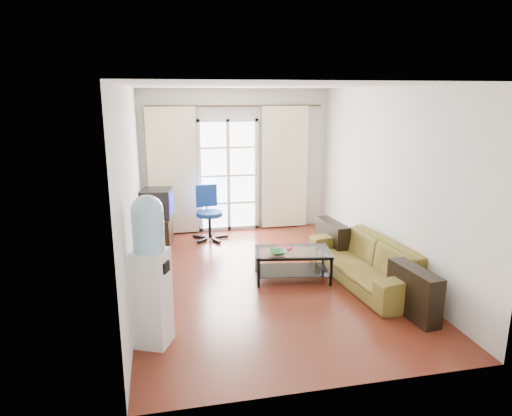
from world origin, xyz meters
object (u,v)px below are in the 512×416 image
Objects in this scene: sofa at (366,262)px; water_cooler at (151,269)px; crt_tv at (156,203)px; tv_stand at (157,232)px; task_chair at (209,224)px; coffee_table at (292,261)px.

water_cooler is at bearing -76.30° from sofa.
sofa is at bearing -27.70° from crt_tv.
tv_stand is 0.74× the size of task_chair.
coffee_table is at bearing -72.33° from task_chair.
sofa is at bearing -18.62° from coffee_table.
task_chair is (0.94, 0.25, -0.49)m from crt_tv.
crt_tv reaches higher than sofa.
water_cooler is (-0.05, -3.24, 0.59)m from tv_stand.
sofa is at bearing 43.47° from water_cooler.
tv_stand is at bearing -76.18° from crt_tv.
task_chair is 3.67m from water_cooler.
crt_tv is at bearing -171.88° from task_chair.
crt_tv is at bearing 101.13° from tv_stand.
sofa is at bearing -58.21° from task_chair.
water_cooler reaches higher than coffee_table.
coffee_table is at bearing 59.20° from water_cooler.
task_chair is (-0.95, 2.11, 0.01)m from coffee_table.
sofa is 2.20× the size of task_chair.
water_cooler reaches higher than sofa.
crt_tv is 3.24m from water_cooler.
crt_tv is 0.37× the size of water_cooler.
water_cooler is (-0.98, -3.49, 0.56)m from task_chair.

